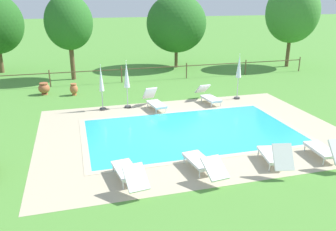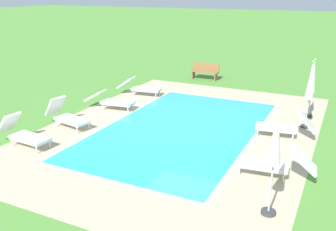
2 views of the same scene
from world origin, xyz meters
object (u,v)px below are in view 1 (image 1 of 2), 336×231
sun_lounger_north_end (129,172)px  tree_east_mid (69,23)px  sun_lounger_north_mid (275,156)px  sun_lounger_south_near_corner (155,101)px  terracotta_urn_by_tree (74,89)px  sun_lounger_north_near_steps (203,163)px  sun_lounger_north_far (208,96)px  patio_umbrella_closed_row_west (101,82)px  sun_lounger_south_mid (326,150)px  patio_umbrella_closed_row_centre (127,77)px  patio_umbrella_closed_row_mid_west (239,69)px  tree_centre (176,24)px  tree_far_west (292,13)px  terracotta_urn_near_fence (44,88)px

sun_lounger_north_end → tree_east_mid: (-1.34, 14.48, 3.32)m
sun_lounger_north_mid → sun_lounger_south_near_corner: size_ratio=0.98×
sun_lounger_north_end → terracotta_urn_by_tree: (-1.39, 10.40, -0.01)m
sun_lounger_south_near_corner → sun_lounger_north_near_steps: bearing=-90.5°
sun_lounger_north_far → sun_lounger_north_end: (-5.36, -7.05, -0.01)m
sun_lounger_north_near_steps → patio_umbrella_closed_row_west: patio_umbrella_closed_row_west is taller
terracotta_urn_by_tree → sun_lounger_south_mid: bearing=-53.1°
tree_east_mid → patio_umbrella_closed_row_centre: bearing=-70.7°
sun_lounger_north_mid → sun_lounger_north_far: bearing=85.2°
sun_lounger_north_far → sun_lounger_south_mid: bearing=-79.9°
patio_umbrella_closed_row_centre → terracotta_urn_by_tree: size_ratio=3.56×
patio_umbrella_closed_row_mid_west → tree_east_mid: tree_east_mid is taller
tree_centre → tree_east_mid: tree_centre is taller
patio_umbrella_closed_row_west → terracotta_urn_by_tree: (-1.31, 3.10, -1.04)m
sun_lounger_south_mid → sun_lounger_south_near_corner: bearing=120.8°
patio_umbrella_closed_row_mid_west → tree_east_mid: size_ratio=0.45×
sun_lounger_south_near_corner → patio_umbrella_closed_row_mid_west: patio_umbrella_closed_row_mid_west is taller
patio_umbrella_closed_row_west → tree_east_mid: tree_east_mid is taller
sun_lounger_south_near_corner → tree_far_west: size_ratio=0.30×
terracotta_urn_by_tree → tree_east_mid: 5.26m
patio_umbrella_closed_row_centre → tree_east_mid: 7.86m
patio_umbrella_closed_row_mid_west → terracotta_urn_near_fence: 10.87m
sun_lounger_north_near_steps → patio_umbrella_closed_row_mid_west: size_ratio=0.86×
sun_lounger_north_near_steps → sun_lounger_south_mid: bearing=-4.1°
tree_east_mid → patio_umbrella_closed_row_west: bearing=-80.1°
sun_lounger_north_far → tree_far_west: size_ratio=0.32×
terracotta_urn_by_tree → patio_umbrella_closed_row_centre: bearing=-50.3°
sun_lounger_north_near_steps → sun_lounger_north_far: sun_lounger_north_far is taller
sun_lounger_north_mid → patio_umbrella_closed_row_mid_west: (2.39, 7.53, 1.25)m
sun_lounger_south_mid → tree_far_west: bearing=60.7°
patio_umbrella_closed_row_mid_west → tree_centre: size_ratio=0.45×
sun_lounger_north_near_steps → tree_east_mid: tree_east_mid is taller
patio_umbrella_closed_row_centre → sun_lounger_south_mid: bearing=-54.3°
sun_lounger_north_near_steps → terracotta_urn_near_fence: sun_lounger_north_near_steps is taller
sun_lounger_south_mid → patio_umbrella_closed_row_west: (-6.74, 7.61, 1.01)m
sun_lounger_south_near_corner → patio_umbrella_closed_row_west: bearing=169.0°
tree_far_west → terracotta_urn_near_fence: bearing=-168.8°
terracotta_urn_near_fence → terracotta_urn_by_tree: 1.72m
tree_centre → sun_lounger_north_near_steps: bearing=-103.9°
patio_umbrella_closed_row_west → sun_lounger_south_near_corner: bearing=-11.0°
sun_lounger_north_near_steps → tree_east_mid: size_ratio=0.39×
sun_lounger_north_mid → terracotta_urn_by_tree: size_ratio=2.84×
sun_lounger_north_far → sun_lounger_south_near_corner: size_ratio=1.04×
sun_lounger_north_end → tree_far_west: (15.01, 14.55, 3.74)m
patio_umbrella_closed_row_centre → terracotta_urn_near_fence: size_ratio=3.53×
sun_lounger_north_mid → patio_umbrella_closed_row_centre: size_ratio=0.80×
sun_lounger_north_far → tree_far_west: tree_far_west is taller
sun_lounger_north_far → tree_east_mid: tree_east_mid is taller
sun_lounger_north_mid → sun_lounger_north_end: bearing=177.2°
sun_lounger_south_near_corner → patio_umbrella_closed_row_centre: patio_umbrella_closed_row_centre is taller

